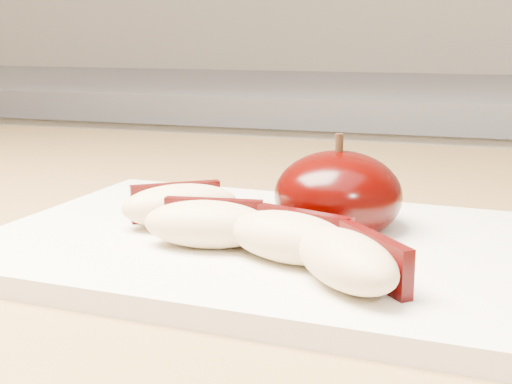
% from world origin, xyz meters
% --- Properties ---
extents(back_cabinet, '(2.40, 0.62, 0.94)m').
position_xyz_m(back_cabinet, '(0.00, 1.20, 0.47)').
color(back_cabinet, silver).
rests_on(back_cabinet, ground).
extents(cutting_board, '(0.31, 0.24, 0.01)m').
position_xyz_m(cutting_board, '(-0.04, 0.38, 0.91)').
color(cutting_board, silver).
rests_on(cutting_board, island_counter).
extents(apple_half, '(0.09, 0.09, 0.06)m').
position_xyz_m(apple_half, '(-0.00, 0.41, 0.93)').
color(apple_half, black).
rests_on(apple_half, cutting_board).
extents(apple_wedge_a, '(0.08, 0.07, 0.03)m').
position_xyz_m(apple_wedge_a, '(-0.09, 0.39, 0.92)').
color(apple_wedge_a, '#DCBD8B').
rests_on(apple_wedge_a, cutting_board).
extents(apple_wedge_b, '(0.07, 0.04, 0.03)m').
position_xyz_m(apple_wedge_b, '(-0.06, 0.35, 0.92)').
color(apple_wedge_b, '#DCBD8B').
rests_on(apple_wedge_b, cutting_board).
extents(apple_wedge_c, '(0.08, 0.05, 0.03)m').
position_xyz_m(apple_wedge_c, '(-0.01, 0.34, 0.92)').
color(apple_wedge_c, '#DCBD8B').
rests_on(apple_wedge_c, cutting_board).
extents(apple_wedge_d, '(0.07, 0.07, 0.03)m').
position_xyz_m(apple_wedge_d, '(0.02, 0.31, 0.92)').
color(apple_wedge_d, '#DCBD8B').
rests_on(apple_wedge_d, cutting_board).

